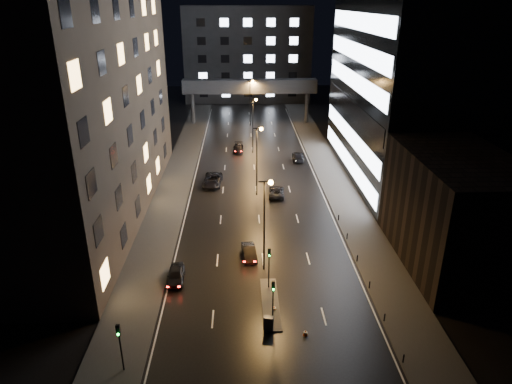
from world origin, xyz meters
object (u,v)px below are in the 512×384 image
car_away_b (249,252)px  car_away_d (238,148)px  car_away_c (212,180)px  car_toward_a (276,192)px  utility_cabinet (269,323)px  car_away_a (176,275)px  car_toward_b (298,156)px

car_away_b → car_away_d: size_ratio=0.86×
car_away_b → car_away_c: car_away_c is taller
car_away_b → car_away_c: size_ratio=0.67×
car_toward_a → utility_cabinet: bearing=89.1°
car_away_d → car_toward_a: bearing=-73.2°
car_away_b → utility_cabinet: size_ratio=3.08×
car_toward_a → car_away_b: bearing=80.5°
car_away_a → car_toward_b: car_toward_b is taller
car_away_b → car_toward_b: size_ratio=0.78×
car_toward_b → car_away_c: bearing=41.9°
car_away_b → car_away_c: (-5.18, 21.60, 0.16)m
utility_cabinet → car_away_b: bearing=107.8°
car_toward_a → utility_cabinet: size_ratio=3.64×
car_away_d → car_toward_b: (10.63, -5.38, 0.07)m
car_away_a → utility_cabinet: size_ratio=3.18×
car_away_d → car_toward_a: 21.98m
car_away_a → utility_cabinet: (8.90, -7.87, 0.10)m
car_away_a → car_away_d: 43.08m
car_away_b → car_away_d: car_away_d is taller
car_away_c → car_toward_b: bearing=41.6°
car_toward_b → utility_cabinet: 45.81m
car_away_d → car_toward_b: car_toward_b is taller
car_away_b → car_away_d: bearing=85.3°
car_away_c → utility_cabinet: (6.58, -33.80, -0.02)m
car_away_b → car_toward_b: 34.23m
car_away_c → car_toward_b: car_away_c is taller
car_away_d → utility_cabinet: utility_cabinet is taller
car_away_a → car_away_c: (2.32, 25.93, 0.12)m
car_away_a → car_away_b: size_ratio=1.03×
car_away_b → car_toward_b: car_toward_b is taller
car_away_b → car_away_a: bearing=-156.5°
car_away_b → car_toward_a: car_away_b is taller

